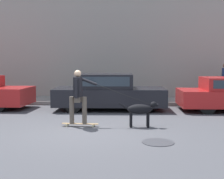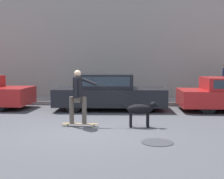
# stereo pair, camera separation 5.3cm
# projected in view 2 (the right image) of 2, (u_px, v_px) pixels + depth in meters

# --- Properties ---
(ground_plane) EXTENTS (36.00, 36.00, 0.00)m
(ground_plane) POSITION_uv_depth(u_px,v_px,m) (84.00, 131.00, 8.26)
(ground_plane) COLOR #47474C
(back_wall) EXTENTS (32.00, 0.30, 5.96)m
(back_wall) POSITION_uv_depth(u_px,v_px,m) (106.00, 37.00, 14.86)
(back_wall) COLOR #9E998E
(back_wall) RESTS_ON ground_plane
(sidewalk_curb) EXTENTS (30.00, 2.02, 0.16)m
(sidewalk_curb) POSITION_uv_depth(u_px,v_px,m) (104.00, 101.00, 13.94)
(sidewalk_curb) COLOR gray
(sidewalk_curb) RESTS_ON ground_plane
(parked_car_1) EXTENTS (4.21, 1.91, 1.36)m
(parked_car_1) POSITION_uv_depth(u_px,v_px,m) (109.00, 93.00, 11.82)
(parked_car_1) COLOR black
(parked_car_1) RESTS_ON ground_plane
(dog) EXTENTS (1.11, 0.33, 0.72)m
(dog) POSITION_uv_depth(u_px,v_px,m) (140.00, 110.00, 8.66)
(dog) COLOR black
(dog) RESTS_ON ground_plane
(skateboarder) EXTENTS (2.58, 0.53, 1.59)m
(skateboarder) POSITION_uv_depth(u_px,v_px,m) (78.00, 95.00, 8.71)
(skateboarder) COLOR beige
(skateboarder) RESTS_ON ground_plane
(manhole_cover) EXTENTS (0.73, 0.73, 0.01)m
(manhole_cover) POSITION_uv_depth(u_px,v_px,m) (157.00, 142.00, 7.03)
(manhole_cover) COLOR #38383D
(manhole_cover) RESTS_ON ground_plane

